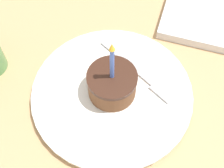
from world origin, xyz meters
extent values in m
cube|color=tan|center=(0.00, 0.00, -0.02)|extent=(2.40, 2.40, 0.04)
cylinder|color=white|center=(0.01, -0.02, 0.01)|extent=(0.28, 0.28, 0.02)
cylinder|color=white|center=(0.01, -0.02, 0.01)|extent=(0.29, 0.29, 0.01)
cylinder|color=brown|center=(0.01, -0.02, 0.04)|extent=(0.09, 0.09, 0.04)
cylinder|color=#381E14|center=(0.01, -0.02, 0.07)|extent=(0.09, 0.09, 0.01)
cylinder|color=#4C72E0|center=(0.01, -0.02, 0.11)|extent=(0.01, 0.01, 0.07)
cone|color=yellow|center=(0.01, -0.02, 0.15)|extent=(0.01, 0.01, 0.01)
cube|color=#B2B2B7|center=(-0.06, -0.01, 0.02)|extent=(0.08, 0.12, 0.00)
cube|color=#B2B2B7|center=(-0.02, 0.07, 0.02)|extent=(0.04, 0.05, 0.00)
cube|color=silver|center=(-0.27, 0.14, 0.01)|extent=(0.24, 0.21, 0.02)
camera|label=1|loc=(0.27, 0.07, 0.51)|focal=50.00mm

